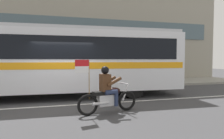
# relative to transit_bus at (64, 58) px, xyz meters

# --- Properties ---
(ground_plane) EXTENTS (60.00, 60.00, 0.00)m
(ground_plane) POSITION_rel_transit_bus_xyz_m (-0.05, -1.19, -1.88)
(ground_plane) COLOR #3D3D3F
(sidewalk_curb) EXTENTS (28.00, 3.80, 0.15)m
(sidewalk_curb) POSITION_rel_transit_bus_xyz_m (-0.05, 3.91, -1.81)
(sidewalk_curb) COLOR gray
(sidewalk_curb) RESTS_ON ground_plane
(lane_center_stripe) EXTENTS (26.60, 0.14, 0.01)m
(lane_center_stripe) POSITION_rel_transit_bus_xyz_m (-0.05, -1.79, -1.88)
(lane_center_stripe) COLOR silver
(lane_center_stripe) RESTS_ON ground_plane
(office_building_facade) EXTENTS (28.00, 0.89, 12.41)m
(office_building_facade) POSITION_rel_transit_bus_xyz_m (-0.05, 6.20, 4.33)
(office_building_facade) COLOR gray
(office_building_facade) RESTS_ON ground_plane
(transit_bus) EXTENTS (11.29, 3.06, 3.22)m
(transit_bus) POSITION_rel_transit_bus_xyz_m (0.00, 0.00, 0.00)
(transit_bus) COLOR silver
(transit_bus) RESTS_ON ground_plane
(motorcycle_with_rider) EXTENTS (2.16, 0.76, 1.78)m
(motorcycle_with_rider) POSITION_rel_transit_bus_xyz_m (1.33, -3.27, -1.22)
(motorcycle_with_rider) COLOR black
(motorcycle_with_rider) RESTS_ON ground_plane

